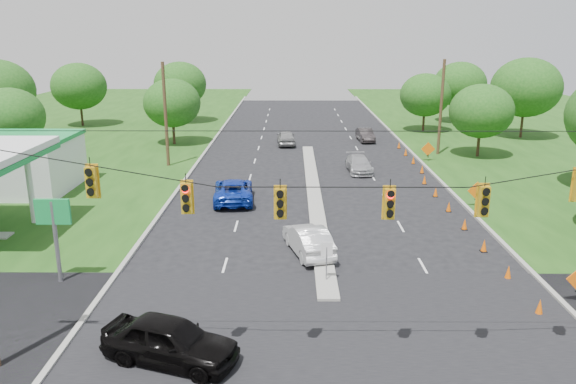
{
  "coord_description": "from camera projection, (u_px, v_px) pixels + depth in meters",
  "views": [
    {
      "loc": [
        -1.64,
        -18.19,
        11.32
      ],
      "look_at": [
        -1.83,
        11.8,
        2.8
      ],
      "focal_mm": 35.0,
      "sensor_mm": 36.0,
      "label": 1
    }
  ],
  "objects": [
    {
      "name": "utility_pole_far_right",
      "position": [
        441.0,
        108.0,
        52.95
      ],
      "size": [
        0.28,
        0.28,
        9.0
      ],
      "primitive_type": "cylinder",
      "color": "#422D1C",
      "rests_on": "ground"
    },
    {
      "name": "cone_5",
      "position": [
        436.0,
        192.0,
        40.16
      ],
      "size": [
        0.32,
        0.32,
        0.7
      ],
      "primitive_type": "cone",
      "color": "#E85C08",
      "rests_on": "ground"
    },
    {
      "name": "tree_5",
      "position": [
        172.0,
        103.0,
        57.96
      ],
      "size": [
        5.88,
        5.88,
        6.86
      ],
      "color": "black",
      "rests_on": "ground"
    },
    {
      "name": "tree_12",
      "position": [
        425.0,
        95.0,
        65.49
      ],
      "size": [
        5.88,
        5.88,
        6.86
      ],
      "color": "black",
      "rests_on": "ground"
    },
    {
      "name": "curb_right",
      "position": [
        425.0,
        166.0,
        49.38
      ],
      "size": [
        0.25,
        110.0,
        0.16
      ],
      "primitive_type": "cube",
      "color": "gray",
      "rests_on": "ground"
    },
    {
      "name": "median",
      "position": [
        314.0,
        194.0,
        40.78
      ],
      "size": [
        1.0,
        34.0,
        0.18
      ],
      "primitive_type": "cube",
      "color": "gray",
      "rests_on": "ground"
    },
    {
      "name": "cone_3",
      "position": [
        465.0,
        224.0,
        33.42
      ],
      "size": [
        0.32,
        0.32,
        0.7
      ],
      "primitive_type": "cone",
      "color": "#E85C08",
      "rests_on": "ground"
    },
    {
      "name": "tree_2",
      "position": [
        10.0,
        117.0,
        48.41
      ],
      "size": [
        5.88,
        5.88,
        6.86
      ],
      "color": "black",
      "rests_on": "ground"
    },
    {
      "name": "blue_pickup",
      "position": [
        233.0,
        190.0,
        38.99
      ],
      "size": [
        3.1,
        5.88,
        1.58
      ],
      "primitive_type": "imported",
      "rotation": [
        0.0,
        0.0,
        3.23
      ],
      "color": "#1232A9",
      "rests_on": "ground"
    },
    {
      "name": "black_sedan",
      "position": [
        170.0,
        341.0,
        19.83
      ],
      "size": [
        5.34,
        3.5,
        1.69
      ],
      "primitive_type": "imported",
      "rotation": [
        0.0,
        0.0,
        1.24
      ],
      "color": "black",
      "rests_on": "ground"
    },
    {
      "name": "cone_1",
      "position": [
        508.0,
        272.0,
        26.69
      ],
      "size": [
        0.32,
        0.32,
        0.7
      ],
      "primitive_type": "cone",
      "color": "#E85C08",
      "rests_on": "ground"
    },
    {
      "name": "silver_car_oncoming",
      "position": [
        286.0,
        138.0,
        58.64
      ],
      "size": [
        2.07,
        4.57,
        1.52
      ],
      "primitive_type": "imported",
      "rotation": [
        0.0,
        0.0,
        3.2
      ],
      "color": "gray",
      "rests_on": "ground"
    },
    {
      "name": "tree_11",
      "position": [
        460.0,
        84.0,
        72.02
      ],
      "size": [
        6.72,
        6.72,
        7.84
      ],
      "color": "black",
      "rests_on": "ground"
    },
    {
      "name": "cone_9",
      "position": [
        406.0,
        152.0,
        53.62
      ],
      "size": [
        0.32,
        0.32,
        0.7
      ],
      "primitive_type": "cone",
      "color": "#E85C08",
      "rests_on": "ground"
    },
    {
      "name": "median_sign",
      "position": [
        327.0,
        254.0,
        25.96
      ],
      "size": [
        0.55,
        0.06,
        2.05
      ],
      "color": "gray",
      "rests_on": "ground"
    },
    {
      "name": "tree_9",
      "position": [
        481.0,
        111.0,
        52.01
      ],
      "size": [
        5.88,
        5.88,
        6.86
      ],
      "color": "black",
      "rests_on": "ground"
    },
    {
      "name": "dark_car_receding",
      "position": [
        365.0,
        135.0,
        60.69
      ],
      "size": [
        1.77,
        4.25,
        1.37
      ],
      "primitive_type": "imported",
      "rotation": [
        0.0,
        0.0,
        0.08
      ],
      "color": "black",
      "rests_on": "ground"
    },
    {
      "name": "curb_left",
      "position": [
        196.0,
        166.0,
        49.5
      ],
      "size": [
        0.25,
        110.0,
        0.16
      ],
      "primitive_type": "cube",
      "color": "gray",
      "rests_on": "ground"
    },
    {
      "name": "utility_pole_far_left",
      "position": [
        166.0,
        115.0,
        48.29
      ],
      "size": [
        0.28,
        0.28,
        9.0
      ],
      "primitive_type": "cylinder",
      "color": "#422D1C",
      "rests_on": "ground"
    },
    {
      "name": "white_sedan",
      "position": [
        308.0,
        240.0,
        29.72
      ],
      "size": [
        2.83,
        4.94,
        1.54
      ],
      "primitive_type": "imported",
      "rotation": [
        0.0,
        0.0,
        3.42
      ],
      "color": "silver",
      "rests_on": "ground"
    },
    {
      "name": "cone_4",
      "position": [
        449.0,
        207.0,
        36.79
      ],
      "size": [
        0.32,
        0.32,
        0.7
      ],
      "primitive_type": "cone",
      "color": "#E85C08",
      "rests_on": "ground"
    },
    {
      "name": "silver_car_far",
      "position": [
        359.0,
        164.0,
        47.28
      ],
      "size": [
        2.1,
        4.74,
        1.35
      ],
      "primitive_type": "imported",
      "rotation": [
        0.0,
        0.0,
        0.04
      ],
      "color": "#9A9A9E",
      "rests_on": "ground"
    },
    {
      "name": "cone_2",
      "position": [
        484.0,
        245.0,
        30.06
      ],
      "size": [
        0.32,
        0.32,
        0.7
      ],
      "primitive_type": "cone",
      "color": "#E85C08",
      "rests_on": "ground"
    },
    {
      "name": "tree_6",
      "position": [
        180.0,
        84.0,
        72.23
      ],
      "size": [
        6.72,
        6.72,
        7.84
      ],
      "color": "black",
      "rests_on": "ground"
    },
    {
      "name": "cone_10",
      "position": [
        399.0,
        145.0,
        56.99
      ],
      "size": [
        0.32,
        0.32,
        0.7
      ],
      "primitive_type": "cone",
      "color": "#E85C08",
      "rests_on": "ground"
    },
    {
      "name": "work_sign_1",
      "position": [
        477.0,
        192.0,
        37.54
      ],
      "size": [
        1.27,
        0.58,
        1.37
      ],
      "color": "black",
      "rests_on": "ground"
    },
    {
      "name": "work_sign_2",
      "position": [
        428.0,
        150.0,
        51.0
      ],
      "size": [
        1.27,
        0.58,
        1.37
      ],
      "color": "black",
      "rests_on": "ground"
    },
    {
      "name": "tree_10",
      "position": [
        526.0,
        87.0,
        61.24
      ],
      "size": [
        7.56,
        7.56,
        8.82
      ],
      "color": "black",
      "rests_on": "ground"
    },
    {
      "name": "cone_0",
      "position": [
        540.0,
        307.0,
        23.32
      ],
      "size": [
        0.32,
        0.32,
        0.7
      ],
      "primitive_type": "cone",
      "color": "#E85C08",
      "rests_on": "ground"
    },
    {
      "name": "cone_7",
      "position": [
        422.0,
        169.0,
        46.89
      ],
      "size": [
        0.32,
        0.32,
        0.7
      ],
      "primitive_type": "cone",
      "color": "#E85C08",
      "rests_on": "ground"
    },
    {
      "name": "cone_6",
      "position": [
        425.0,
        180.0,
        43.52
      ],
      "size": [
        0.32,
        0.32,
        0.7
      ],
      "primitive_type": "cone",
      "color": "#E85C08",
      "rests_on": "ground"
    },
    {
      "name": "cone_8",
      "position": [
        413.0,
        160.0,
        50.25
      ],
      "size": [
        0.32,
        0.32,
        0.7
      ],
      "primitive_type": "cone",
      "color": "#E85C08",
      "rests_on": "ground"
    },
    {
      "name": "ground",
      "position": [
        336.0,
        353.0,
        20.58
      ],
      "size": [
        160.0,
        160.0,
        0.0
      ],
      "primitive_type": "plane",
      "color": "black",
      "rests_on": "ground"
    },
    {
      "name": "signal_span",
      "position": [
        340.0,
        235.0,
        18.26
      ],
      "size": [
        25.6,
        0.32,
        9.0
      ],
      "color": "#422D1C",
      "rests_on": "ground"
    },
    {
      "name": "cross_street",
      "position": [
        336.0,
        353.0,
        20.58
      ],
      "size": [
        160.0,
        14.0,
        0.02
      ],
      "primitive_type": "cube",
      "color": "black",
      "rests_on": "ground"
    },
    {
      "name": "tree_4",
      "position": [
        79.0,
        86.0,
        69.42
      ],
      "size": [
        6.72,
        6.72,
        7.84
      ],
      "color": "black",
      "rests_on": "ground"
    }
  ]
}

